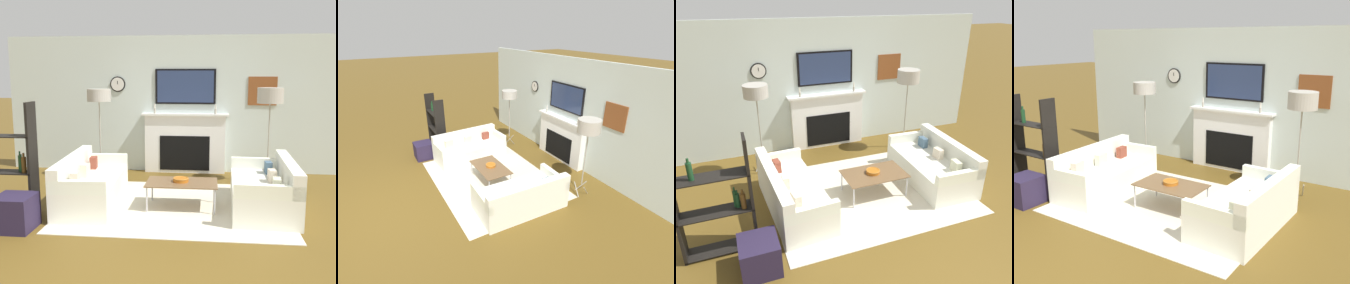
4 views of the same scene
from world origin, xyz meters
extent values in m
plane|color=brown|center=(0.00, 0.00, 0.00)|extent=(60.00, 60.00, 0.00)
cube|color=silver|center=(0.00, 4.63, 1.35)|extent=(7.23, 0.07, 2.70)
cube|color=white|center=(0.00, 4.52, 0.57)|extent=(1.59, 0.16, 1.15)
cube|color=black|center=(0.00, 4.43, 0.40)|extent=(0.99, 0.01, 0.69)
cube|color=white|center=(0.00, 4.50, 1.17)|extent=(1.71, 0.22, 0.04)
cylinder|color=#B2AD9E|center=(-0.60, 4.47, 1.24)|extent=(0.04, 0.04, 0.10)
cylinder|color=white|center=(-0.60, 4.47, 1.33)|extent=(0.03, 0.03, 0.09)
cylinder|color=#B2AD9E|center=(0.60, 4.47, 1.24)|extent=(0.04, 0.04, 0.10)
cylinder|color=white|center=(0.60, 4.47, 1.33)|extent=(0.03, 0.03, 0.09)
cube|color=black|center=(0.00, 4.59, 1.71)|extent=(1.19, 0.04, 0.69)
cube|color=navy|center=(0.00, 4.57, 1.71)|extent=(1.11, 0.01, 0.62)
cylinder|color=black|center=(-1.36, 4.59, 1.76)|extent=(0.31, 0.02, 0.31)
cylinder|color=silver|center=(-1.36, 4.57, 1.76)|extent=(0.26, 0.00, 0.26)
cube|color=black|center=(-1.36, 4.57, 1.79)|extent=(0.01, 0.00, 0.07)
cube|color=brown|center=(1.49, 4.59, 1.63)|extent=(0.55, 0.02, 0.55)
cube|color=beige|center=(0.00, 2.41, 0.01)|extent=(3.21, 2.50, 0.01)
cube|color=white|center=(-1.26, 2.41, 0.21)|extent=(0.89, 1.90, 0.41)
cube|color=white|center=(-1.57, 2.39, 0.57)|extent=(0.27, 1.86, 0.32)
cube|color=white|center=(-1.31, 3.28, 0.50)|extent=(0.78, 0.15, 0.18)
cube|color=white|center=(-1.21, 1.53, 0.50)|extent=(0.78, 0.15, 0.18)
cube|color=brown|center=(-1.41, 2.95, 0.51)|extent=(0.12, 0.20, 0.19)
cube|color=beige|center=(-1.37, 2.40, 0.51)|extent=(0.10, 0.20, 0.20)
cube|color=beige|center=(-1.34, 1.85, 0.52)|extent=(0.13, 0.22, 0.21)
cube|color=white|center=(1.26, 2.41, 0.21)|extent=(0.94, 1.78, 0.41)
cube|color=white|center=(1.61, 2.39, 0.57)|extent=(0.23, 1.75, 0.32)
cube|color=white|center=(1.23, 1.58, 0.50)|extent=(0.88, 0.13, 0.18)
cube|color=white|center=(1.29, 3.23, 0.50)|extent=(0.88, 0.13, 0.18)
cube|color=beige|center=(1.37, 1.88, 0.51)|extent=(0.12, 0.20, 0.19)
cube|color=beige|center=(1.39, 2.40, 0.50)|extent=(0.11, 0.19, 0.18)
cube|color=#466178|center=(1.41, 2.92, 0.50)|extent=(0.10, 0.19, 0.18)
cube|color=brown|center=(0.09, 2.34, 0.38)|extent=(1.03, 0.62, 0.02)
cylinder|color=#B7B7BC|center=(-0.38, 2.07, 0.19)|extent=(0.02, 0.02, 0.38)
cylinder|color=#B7B7BC|center=(0.57, 2.07, 0.19)|extent=(0.02, 0.02, 0.38)
cylinder|color=#B7B7BC|center=(-0.38, 2.61, 0.19)|extent=(0.02, 0.02, 0.38)
cylinder|color=#B7B7BC|center=(0.57, 2.61, 0.19)|extent=(0.02, 0.02, 0.38)
cylinder|color=#BB6219|center=(0.08, 2.36, 0.42)|extent=(0.23, 0.23, 0.05)
torus|color=#B36E26|center=(0.08, 2.36, 0.44)|extent=(0.24, 0.24, 0.02)
cylinder|color=#9E998E|center=(-1.42, 3.85, 0.13)|extent=(0.09, 0.23, 0.28)
cylinder|color=#9E998E|center=(-1.61, 3.89, 0.13)|extent=(0.17, 0.19, 0.28)
cylinder|color=#9E998E|center=(-1.55, 3.71, 0.13)|extent=(0.23, 0.07, 0.28)
cylinder|color=#9E998E|center=(-1.53, 3.81, 0.86)|extent=(0.02, 0.02, 1.20)
cylinder|color=#B2ADA3|center=(-1.53, 3.81, 1.57)|extent=(0.43, 0.43, 0.22)
cylinder|color=#9E998E|center=(1.63, 3.85, 0.13)|extent=(0.09, 0.23, 0.27)
cylinder|color=#9E998E|center=(1.45, 3.89, 0.13)|extent=(0.17, 0.19, 0.27)
cylinder|color=#9E998E|center=(1.50, 3.71, 0.13)|extent=(0.23, 0.07, 0.27)
cylinder|color=#9E998E|center=(1.53, 3.81, 0.85)|extent=(0.02, 0.02, 1.19)
cylinder|color=#B2ADA3|center=(1.53, 3.81, 1.58)|extent=(0.45, 0.45, 0.27)
cube|color=black|center=(-2.81, 1.83, 0.79)|extent=(0.04, 0.28, 1.58)
cube|color=black|center=(-1.92, 1.83, 0.79)|extent=(0.04, 0.28, 1.58)
cube|color=black|center=(-2.36, 1.83, 0.03)|extent=(0.93, 0.28, 0.02)
cube|color=black|center=(-2.36, 1.83, 0.61)|extent=(0.93, 0.28, 0.01)
cube|color=black|center=(-2.36, 1.83, 1.11)|extent=(0.93, 0.28, 0.02)
cylinder|color=#194223|center=(-2.12, 1.86, 0.73)|extent=(0.05, 0.05, 0.22)
cylinder|color=#194223|center=(-2.12, 1.86, 0.87)|extent=(0.02, 0.02, 0.06)
cylinder|color=#194223|center=(-2.56, 1.82, 1.23)|extent=(0.07, 0.07, 0.22)
cylinder|color=#194223|center=(-2.56, 1.82, 1.37)|extent=(0.03, 0.03, 0.06)
cylinder|color=#194223|center=(-2.09, 1.84, 0.71)|extent=(0.06, 0.06, 0.19)
cylinder|color=#194223|center=(-2.09, 1.84, 0.83)|extent=(0.03, 0.03, 0.05)
cylinder|color=brown|center=(-2.02, 1.78, 0.72)|extent=(0.07, 0.07, 0.22)
cylinder|color=brown|center=(-2.02, 1.78, 0.86)|extent=(0.03, 0.03, 0.05)
cube|color=#261D37|center=(-1.94, 1.30, 0.22)|extent=(0.47, 0.47, 0.44)
camera|label=1|loc=(0.47, -3.20, 1.92)|focal=42.00mm
camera|label=2|loc=(4.87, -0.01, 3.36)|focal=28.00mm
camera|label=3|loc=(-2.07, -1.91, 3.10)|focal=35.00mm
camera|label=4|loc=(3.21, -2.17, 2.48)|focal=42.00mm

